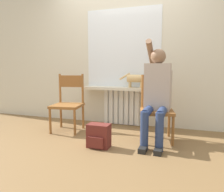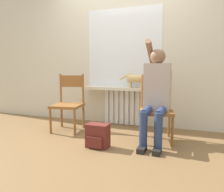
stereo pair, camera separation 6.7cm
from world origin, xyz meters
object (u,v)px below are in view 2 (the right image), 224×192
object	(u,v)px
chair_right	(156,108)
cat	(138,79)
backpack	(98,136)
chair_left	(68,102)
person	(156,92)

from	to	relation	value
chair_right	cat	bearing A→B (deg)	114.64
backpack	chair_left	bearing A→B (deg)	143.61
chair_left	person	world-z (taller)	person
chair_left	cat	distance (m)	1.19
chair_left	backpack	distance (m)	0.98
person	cat	size ratio (longest dim) A/B	2.72
person	cat	xyz separation A→B (m)	(-0.40, 0.64, 0.14)
person	chair_left	bearing A→B (deg)	175.49
chair_left	person	distance (m)	1.42
chair_right	person	bearing A→B (deg)	-96.29
chair_right	backpack	distance (m)	0.90
chair_left	backpack	bearing A→B (deg)	-44.58
chair_left	person	bearing A→B (deg)	-12.70
chair_right	person	distance (m)	0.26
chair_right	backpack	xyz separation A→B (m)	(-0.64, -0.55, -0.30)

